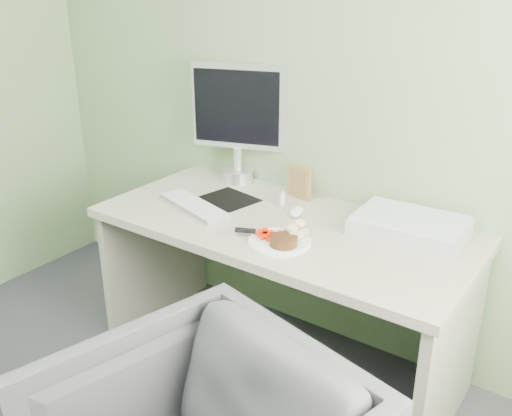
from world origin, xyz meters
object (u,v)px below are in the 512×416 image
Objects in this scene: desk at (282,261)px; monitor at (240,117)px; scanner at (410,227)px; plate at (280,242)px.

monitor is at bearing 145.30° from desk.
monitor is (-0.94, 0.12, 0.29)m from scanner.
desk is 0.56m from scanner.
monitor is at bearing 169.95° from scanner.
monitor reaches higher than plate.
plate is 0.53m from scanner.
scanner is at bearing -25.21° from monitor.
monitor reaches higher than desk.
monitor reaches higher than scanner.
plate is (0.10, -0.18, 0.19)m from desk.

